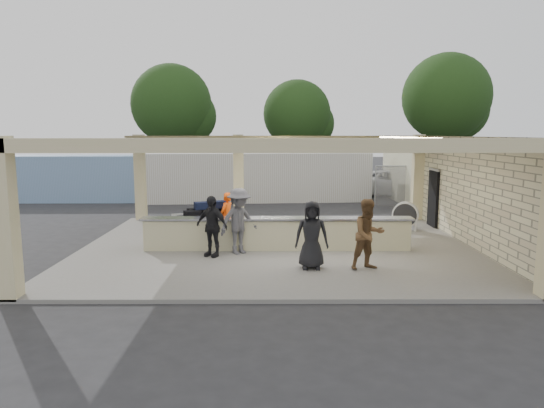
{
  "coord_description": "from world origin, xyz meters",
  "views": [
    {
      "loc": [
        -0.19,
        -14.88,
        3.6
      ],
      "look_at": [
        -0.15,
        1.0,
        1.27
      ],
      "focal_mm": 32.0,
      "sensor_mm": 36.0,
      "label": 1
    }
  ],
  "objects_px": {
    "passenger_a": "(369,234)",
    "car_dark": "(393,180)",
    "container_white": "(258,177)",
    "car_white_b": "(479,184)",
    "passenger_c": "(239,221)",
    "baggage_handler": "(227,217)",
    "passenger_d": "(312,235)",
    "luggage_cart": "(207,220)",
    "container_blue": "(88,178)",
    "car_white_a": "(395,183)",
    "drum_fan": "(405,215)",
    "passenger_b": "(212,226)",
    "baggage_counter": "(277,234)"
  },
  "relations": [
    {
      "from": "baggage_counter",
      "to": "container_blue",
      "type": "bearing_deg",
      "value": 130.91
    },
    {
      "from": "passenger_b",
      "to": "passenger_d",
      "type": "bearing_deg",
      "value": 3.05
    },
    {
      "from": "passenger_c",
      "to": "passenger_d",
      "type": "bearing_deg",
      "value": -73.95
    },
    {
      "from": "luggage_cart",
      "to": "car_white_b",
      "type": "relative_size",
      "value": 0.6
    },
    {
      "from": "baggage_handler",
      "to": "container_blue",
      "type": "bearing_deg",
      "value": -116.2
    },
    {
      "from": "luggage_cart",
      "to": "passenger_d",
      "type": "xyz_separation_m",
      "value": [
        3.15,
        -3.33,
        0.2
      ]
    },
    {
      "from": "baggage_handler",
      "to": "car_white_b",
      "type": "xyz_separation_m",
      "value": [
        13.48,
        12.39,
        -0.24
      ]
    },
    {
      "from": "baggage_handler",
      "to": "container_white",
      "type": "relative_size",
      "value": 0.14
    },
    {
      "from": "drum_fan",
      "to": "baggage_handler",
      "type": "height_order",
      "value": "baggage_handler"
    },
    {
      "from": "drum_fan",
      "to": "passenger_c",
      "type": "distance_m",
      "value": 6.79
    },
    {
      "from": "passenger_a",
      "to": "car_dark",
      "type": "height_order",
      "value": "passenger_a"
    },
    {
      "from": "drum_fan",
      "to": "container_blue",
      "type": "bearing_deg",
      "value": 170.69
    },
    {
      "from": "passenger_b",
      "to": "car_dark",
      "type": "xyz_separation_m",
      "value": [
        9.5,
        17.14,
        -0.32
      ]
    },
    {
      "from": "passenger_a",
      "to": "passenger_c",
      "type": "relative_size",
      "value": 0.95
    },
    {
      "from": "baggage_handler",
      "to": "container_blue",
      "type": "distance_m",
      "value": 13.46
    },
    {
      "from": "passenger_c",
      "to": "car_dark",
      "type": "bearing_deg",
      "value": 27.25
    },
    {
      "from": "container_white",
      "to": "baggage_handler",
      "type": "bearing_deg",
      "value": -98.54
    },
    {
      "from": "baggage_handler",
      "to": "passenger_d",
      "type": "distance_m",
      "value": 4.01
    },
    {
      "from": "car_dark",
      "to": "container_white",
      "type": "height_order",
      "value": "container_white"
    },
    {
      "from": "car_white_b",
      "to": "passenger_c",
      "type": "bearing_deg",
      "value": 153.95
    },
    {
      "from": "car_dark",
      "to": "container_blue",
      "type": "bearing_deg",
      "value": 105.83
    },
    {
      "from": "passenger_b",
      "to": "passenger_d",
      "type": "xyz_separation_m",
      "value": [
        2.75,
        -1.27,
        0.01
      ]
    },
    {
      "from": "car_white_b",
      "to": "container_blue",
      "type": "distance_m",
      "value": 21.97
    },
    {
      "from": "container_white",
      "to": "passenger_a",
      "type": "bearing_deg",
      "value": -81.34
    },
    {
      "from": "luggage_cart",
      "to": "passenger_c",
      "type": "xyz_separation_m",
      "value": [
        1.16,
        -1.74,
        0.27
      ]
    },
    {
      "from": "baggage_handler",
      "to": "car_white_a",
      "type": "xyz_separation_m",
      "value": [
        8.58,
        12.16,
        -0.15
      ]
    },
    {
      "from": "baggage_handler",
      "to": "passenger_a",
      "type": "xyz_separation_m",
      "value": [
        3.95,
        -3.22,
        0.11
      ]
    },
    {
      "from": "baggage_handler",
      "to": "passenger_a",
      "type": "relative_size",
      "value": 0.88
    },
    {
      "from": "passenger_c",
      "to": "container_blue",
      "type": "height_order",
      "value": "container_blue"
    },
    {
      "from": "luggage_cart",
      "to": "passenger_d",
      "type": "height_order",
      "value": "passenger_d"
    },
    {
      "from": "luggage_cart",
      "to": "car_white_b",
      "type": "bearing_deg",
      "value": 22.44
    },
    {
      "from": "baggage_handler",
      "to": "passenger_d",
      "type": "relative_size",
      "value": 0.91
    },
    {
      "from": "passenger_d",
      "to": "car_dark",
      "type": "xyz_separation_m",
      "value": [
        6.75,
        18.42,
        -0.34
      ]
    },
    {
      "from": "luggage_cart",
      "to": "baggage_handler",
      "type": "relative_size",
      "value": 1.56
    },
    {
      "from": "drum_fan",
      "to": "car_white_a",
      "type": "xyz_separation_m",
      "value": [
        2.25,
        10.25,
        0.1
      ]
    },
    {
      "from": "baggage_counter",
      "to": "car_dark",
      "type": "relative_size",
      "value": 2.1
    },
    {
      "from": "luggage_cart",
      "to": "passenger_a",
      "type": "relative_size",
      "value": 1.37
    },
    {
      "from": "drum_fan",
      "to": "car_white_b",
      "type": "relative_size",
      "value": 0.25
    },
    {
      "from": "passenger_c",
      "to": "car_dark",
      "type": "relative_size",
      "value": 0.49
    },
    {
      "from": "baggage_handler",
      "to": "passenger_b",
      "type": "distance_m",
      "value": 1.88
    },
    {
      "from": "drum_fan",
      "to": "car_dark",
      "type": "height_order",
      "value": "car_dark"
    },
    {
      "from": "car_white_a",
      "to": "passenger_b",
      "type": "bearing_deg",
      "value": 165.75
    },
    {
      "from": "container_blue",
      "to": "car_white_a",
      "type": "bearing_deg",
      "value": 4.62
    },
    {
      "from": "car_white_a",
      "to": "container_white",
      "type": "xyz_separation_m",
      "value": [
        -7.84,
        -1.66,
        0.53
      ]
    },
    {
      "from": "container_white",
      "to": "container_blue",
      "type": "xyz_separation_m",
      "value": [
        -9.15,
        0.01,
        -0.07
      ]
    },
    {
      "from": "baggage_handler",
      "to": "car_white_b",
      "type": "bearing_deg",
      "value": 157.76
    },
    {
      "from": "container_blue",
      "to": "passenger_c",
      "type": "bearing_deg",
      "value": -54.48
    },
    {
      "from": "car_white_a",
      "to": "container_blue",
      "type": "bearing_deg",
      "value": 113.52
    },
    {
      "from": "car_dark",
      "to": "container_white",
      "type": "xyz_separation_m",
      "value": [
        -8.5,
        -4.78,
        0.63
      ]
    },
    {
      "from": "car_white_a",
      "to": "car_dark",
      "type": "bearing_deg",
      "value": 6.04
    }
  ]
}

